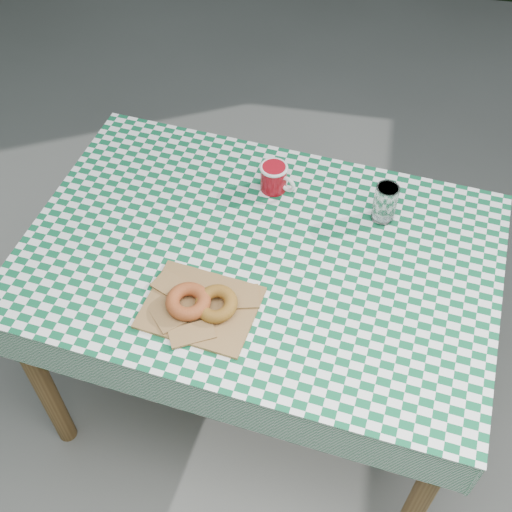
{
  "coord_description": "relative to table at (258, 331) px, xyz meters",
  "views": [
    {
      "loc": [
        0.13,
        -1.16,
        2.11
      ],
      "look_at": [
        -0.06,
        -0.08,
        0.79
      ],
      "focal_mm": 46.09,
      "sensor_mm": 36.0,
      "label": 1
    }
  ],
  "objects": [
    {
      "name": "coffee_mug",
      "position": [
        -0.0,
        0.25,
        0.42
      ],
      "size": [
        0.2,
        0.2,
        0.09
      ],
      "primitive_type": null,
      "rotation": [
        0.0,
        0.0,
        -0.44
      ],
      "color": "maroon",
      "rests_on": "tablecloth"
    },
    {
      "name": "paper_bag",
      "position": [
        -0.11,
        -0.21,
        0.39
      ],
      "size": [
        0.31,
        0.26,
        0.01
      ],
      "primitive_type": "cube",
      "rotation": [
        0.0,
        0.0,
        -0.16
      ],
      "color": "olive",
      "rests_on": "tablecloth"
    },
    {
      "name": "ground",
      "position": [
        0.06,
        0.04,
        -0.38
      ],
      "size": [
        60.0,
        60.0,
        0.0
      ],
      "primitive_type": "plane",
      "color": "#5A5B55",
      "rests_on": "ground"
    },
    {
      "name": "drinking_glass",
      "position": [
        0.32,
        0.19,
        0.44
      ],
      "size": [
        0.07,
        0.07,
        0.12
      ],
      "primitive_type": "cylinder",
      "rotation": [
        0.0,
        0.0,
        -0.11
      ],
      "color": "silver",
      "rests_on": "tablecloth"
    },
    {
      "name": "table",
      "position": [
        0.0,
        0.0,
        0.0
      ],
      "size": [
        1.35,
        0.99,
        0.75
      ],
      "primitive_type": "cube",
      "rotation": [
        0.0,
        0.0,
        -0.13
      ],
      "color": "brown",
      "rests_on": "ground"
    },
    {
      "name": "bagel_back",
      "position": [
        -0.07,
        -0.21,
        0.41
      ],
      "size": [
        0.15,
        0.15,
        0.03
      ],
      "primitive_type": "torus",
      "rotation": [
        0.0,
        0.0,
        -0.65
      ],
      "color": "brown",
      "rests_on": "paper_bag"
    },
    {
      "name": "tablecloth",
      "position": [
        0.0,
        -0.0,
        0.38
      ],
      "size": [
        1.37,
        1.01,
        0.01
      ],
      "primitive_type": "cube",
      "rotation": [
        0.0,
        0.0,
        -0.13
      ],
      "color": "#0D5933",
      "rests_on": "table"
    },
    {
      "name": "bagel_front",
      "position": [
        -0.14,
        -0.21,
        0.41
      ],
      "size": [
        0.14,
        0.14,
        0.04
      ],
      "primitive_type": "torus",
      "rotation": [
        0.0,
        0.0,
        0.28
      ],
      "color": "#9D4920",
      "rests_on": "paper_bag"
    }
  ]
}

